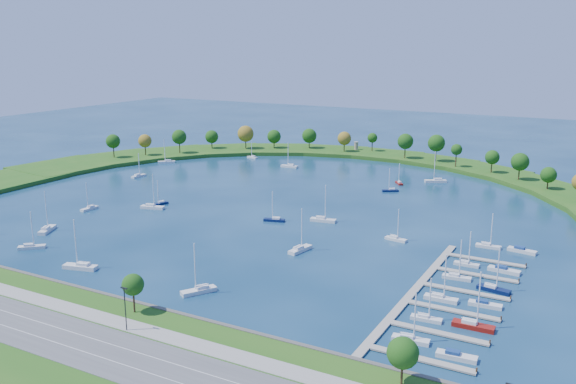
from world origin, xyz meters
The scene contains 36 objects.
ground centered at (0.00, 0.00, 0.00)m, with size 700.00×700.00×0.00m, color #072943.
south_shoreline centered at (0.03, -122.88, 1.00)m, with size 420.00×43.10×11.60m.
breakwater centered at (-46.33, 48.72, 0.99)m, with size 286.74×247.64×2.00m.
breakwater_trees centered at (-18.13, 88.48, 10.14)m, with size 236.03×92.34×14.15m.
harbor_tower centered at (-13.23, 121.27, 4.36)m, with size 2.60×2.60×4.62m.
dock_system centered at (85.30, -61.00, 0.35)m, with size 24.28×82.00×1.60m.
moored_boat_0 centered at (48.32, 68.00, 0.99)m, with size 9.98×7.14×14.49m.
moored_boat_1 centered at (-36.14, -29.92, 0.96)m, with size 9.74×5.02×13.78m.
moored_boat_2 centered at (-37.99, -84.62, 0.91)m, with size 7.69×7.08×12.02m.
moored_boat_3 centered at (37.36, -46.53, 0.96)m, with size 4.19×9.63×13.70m.
moored_boat_5 centered at (29.72, -13.98, 0.96)m, with size 9.61×4.10×13.68m.
moored_boat_6 centered at (-80.09, 11.26, 0.89)m, with size 2.95×7.98×11.47m.
moored_boat_7 centered at (59.94, -22.07, 0.87)m, with size 7.59×3.11×10.83m.
moored_boat_8 centered at (-56.47, -42.68, 0.88)m, with size 2.57×7.56×10.93m.
moored_boat_9 centered at (-48.17, -69.92, 0.97)m, with size 6.54×9.75×14.02m.
moored_boat_10 centered at (-57.80, 78.81, 0.86)m, with size 7.10×3.54×10.06m.
moored_boat_11 centered at (35.88, 41.11, 0.86)m, with size 7.06×5.33×10.36m.
moored_boat_12 centered at (-37.47, -23.82, 0.86)m, with size 4.11×7.09×10.07m.
moored_boat_13 centered at (-10.88, -89.97, 0.99)m, with size 10.36×5.34×14.67m.
moored_boat_14 centered at (34.53, 56.82, 0.85)m, with size 5.34×6.33×9.59m.
moored_boat_16 centered at (-90.64, 44.90, 0.94)m, with size 8.66×7.49×13.22m.
moored_boat_17 centered at (14.15, -22.05, 0.88)m, with size 7.93×4.12×11.23m.
moored_boat_19 centered at (-27.35, 66.00, 0.94)m, with size 9.08×3.02×13.16m.
moored_boat_20 centered at (29.23, -87.64, 0.96)m, with size 7.07×9.31×13.69m.
docked_boat_0 centered at (85.52, -87.26, 0.90)m, with size 8.32×3.13×11.95m.
docked_boat_1 centered at (95.98, -89.74, 0.62)m, with size 8.44×2.89×1.69m.
docked_boat_2 centered at (85.54, -75.35, 0.87)m, with size 7.41×2.61×10.69m.
docked_boat_3 centered at (96.00, -74.16, 0.96)m, with size 9.45×2.84×13.82m.
docked_boat_4 centered at (85.51, -62.44, 0.92)m, with size 8.45×2.55×12.34m.
docked_boat_5 centered at (95.98, -60.81, 0.60)m, with size 8.14×2.69×1.64m.
docked_boat_6 centered at (85.53, -46.22, 0.89)m, with size 7.92×2.90×11.40m.
docked_boat_7 centered at (96.01, -50.00, 0.92)m, with size 8.76×3.71×12.48m.
docked_boat_8 centered at (85.54, -34.46, 0.87)m, with size 7.19×2.07×10.54m.
docked_boat_9 centered at (95.97, -34.59, 0.66)m, with size 9.03×3.29×1.80m.
docked_boat_10 centered at (87.93, -15.12, 0.89)m, with size 7.79×2.40×11.36m.
docked_boat_11 centered at (97.88, -14.51, 0.65)m, with size 8.91×3.78×1.76m.
Camera 1 is at (120.21, -206.37, 63.50)m, focal length 38.23 mm.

